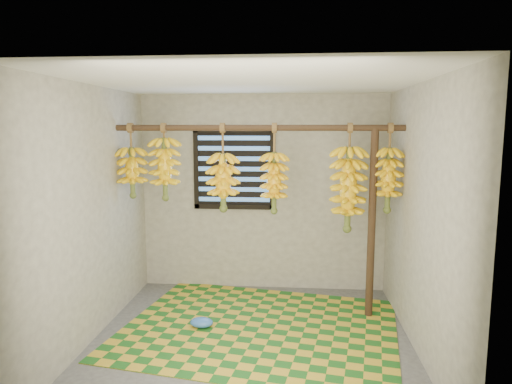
# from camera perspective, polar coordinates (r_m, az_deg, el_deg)

# --- Properties ---
(floor) EXTENTS (3.00, 3.00, 0.01)m
(floor) POSITION_cam_1_polar(r_m,az_deg,el_deg) (4.53, -0.63, -18.23)
(floor) COLOR #464646
(floor) RESTS_ON ground
(ceiling) EXTENTS (3.00, 3.00, 0.01)m
(ceiling) POSITION_cam_1_polar(r_m,az_deg,el_deg) (4.08, -0.68, 13.70)
(ceiling) COLOR silver
(ceiling) RESTS_ON wall_back
(wall_back) EXTENTS (3.00, 0.01, 2.40)m
(wall_back) POSITION_cam_1_polar(r_m,az_deg,el_deg) (5.62, 0.84, -0.14)
(wall_back) COLOR slate
(wall_back) RESTS_ON floor
(wall_left) EXTENTS (0.01, 3.00, 2.40)m
(wall_left) POSITION_cam_1_polar(r_m,az_deg,el_deg) (4.54, -19.94, -2.62)
(wall_left) COLOR slate
(wall_left) RESTS_ON floor
(wall_right) EXTENTS (0.01, 3.00, 2.40)m
(wall_right) POSITION_cam_1_polar(r_m,az_deg,el_deg) (4.27, 19.91, -3.28)
(wall_right) COLOR slate
(wall_right) RESTS_ON floor
(window) EXTENTS (1.00, 0.04, 1.00)m
(window) POSITION_cam_1_polar(r_m,az_deg,el_deg) (5.59, -2.76, 2.90)
(window) COLOR black
(window) RESTS_ON wall_back
(hanging_pole) EXTENTS (3.00, 0.06, 0.06)m
(hanging_pole) POSITION_cam_1_polar(r_m,az_deg,el_deg) (4.76, 0.16, 8.02)
(hanging_pole) COLOR #3A2718
(hanging_pole) RESTS_ON wall_left
(support_post) EXTENTS (0.08, 0.08, 2.00)m
(support_post) POSITION_cam_1_polar(r_m,az_deg,el_deg) (4.92, 14.27, -3.97)
(support_post) COLOR #3A2718
(support_post) RESTS_ON floor
(woven_mat) EXTENTS (2.99, 2.55, 0.01)m
(woven_mat) POSITION_cam_1_polar(r_m,az_deg,el_deg) (4.79, 0.44, -16.62)
(woven_mat) COLOR #1A5719
(woven_mat) RESTS_ON floor
(plastic_bag) EXTENTS (0.24, 0.18, 0.10)m
(plastic_bag) POSITION_cam_1_polar(r_m,az_deg,el_deg) (4.80, -6.82, -15.88)
(plastic_bag) COLOR #3164B8
(plastic_bag) RESTS_ON woven_mat
(banana_bunch_a) EXTENTS (0.33, 0.33, 0.79)m
(banana_bunch_a) POSITION_cam_1_polar(r_m,az_deg,el_deg) (5.08, -15.22, 2.40)
(banana_bunch_a) COLOR brown
(banana_bunch_a) RESTS_ON hanging_pole
(banana_bunch_b) EXTENTS (0.31, 0.31, 0.82)m
(banana_bunch_b) POSITION_cam_1_polar(r_m,az_deg,el_deg) (4.96, -11.32, 2.86)
(banana_bunch_b) COLOR brown
(banana_bunch_b) RESTS_ON hanging_pole
(banana_bunch_c) EXTENTS (0.32, 0.32, 0.92)m
(banana_bunch_c) POSITION_cam_1_polar(r_m,az_deg,el_deg) (4.84, -4.13, 1.25)
(banana_bunch_c) COLOR brown
(banana_bunch_c) RESTS_ON hanging_pole
(banana_bunch_d) EXTENTS (0.28, 0.28, 0.94)m
(banana_bunch_d) POSITION_cam_1_polar(r_m,az_deg,el_deg) (4.78, 2.28, 1.19)
(banana_bunch_d) COLOR brown
(banana_bunch_d) RESTS_ON hanging_pole
(banana_bunch_e) EXTENTS (0.35, 0.35, 1.12)m
(banana_bunch_e) POSITION_cam_1_polar(r_m,az_deg,el_deg) (4.82, 11.46, 0.35)
(banana_bunch_e) COLOR brown
(banana_bunch_e) RESTS_ON hanging_pole
(banana_bunch_f) EXTENTS (0.28, 0.28, 0.91)m
(banana_bunch_f) POSITION_cam_1_polar(r_m,az_deg,el_deg) (4.87, 16.20, 1.46)
(banana_bunch_f) COLOR brown
(banana_bunch_f) RESTS_ON hanging_pole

